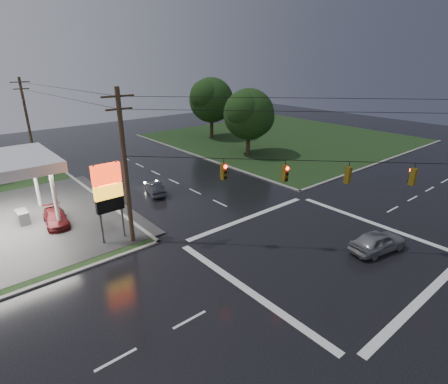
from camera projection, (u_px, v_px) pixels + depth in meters
ground at (318, 250)px, 24.64m from camera, size 120.00×120.00×0.00m
grass_ne at (283, 138)px, 58.79m from camera, size 36.00×36.00×0.08m
pylon_sign at (108, 190)px, 24.44m from camera, size 2.00×0.35×6.00m
utility_pole_nw at (125, 167)px, 23.71m from camera, size 2.20×0.32×11.00m
utility_pole_n at (27, 119)px, 44.21m from camera, size 2.20×0.32×10.50m
traffic_signals at (328, 161)px, 22.31m from camera, size 26.87×26.87×1.47m
tree_ne_near at (249, 114)px, 46.85m from camera, size 7.99×6.80×8.98m
tree_ne_far at (212, 100)px, 57.02m from camera, size 8.46×7.20×9.80m
car_north at (155, 188)px, 34.48m from camera, size 2.35×4.00×1.25m
car_crossing at (378, 241)px, 24.25m from camera, size 4.62×2.57×1.49m
car_pump at (56, 218)px, 28.14m from camera, size 2.16×4.26×1.18m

